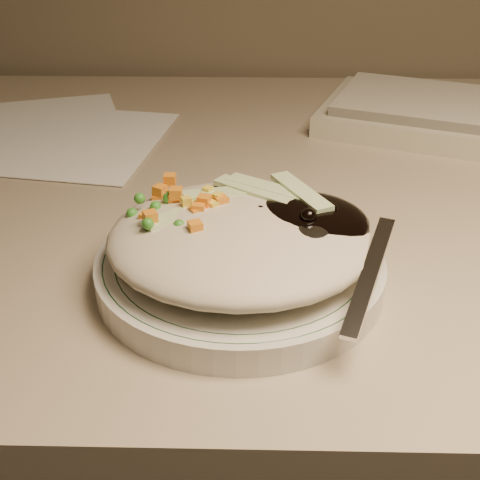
{
  "coord_description": "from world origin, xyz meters",
  "views": [
    {
      "loc": [
        -0.06,
        0.77,
        1.02
      ],
      "look_at": [
        -0.07,
        1.19,
        0.78
      ],
      "focal_mm": 50.0,
      "sensor_mm": 36.0,
      "label": 1
    }
  ],
  "objects": [
    {
      "name": "desk",
      "position": [
        0.0,
        1.38,
        0.54
      ],
      "size": [
        1.4,
        0.7,
        0.74
      ],
      "color": "tan",
      "rests_on": "ground"
    },
    {
      "name": "plate",
      "position": [
        -0.07,
        1.19,
        0.75
      ],
      "size": [
        0.21,
        0.21,
        0.02
      ],
      "primitive_type": "cylinder",
      "color": "silver",
      "rests_on": "desk"
    },
    {
      "name": "plate_rim",
      "position": [
        -0.07,
        1.19,
        0.76
      ],
      "size": [
        0.2,
        0.2,
        0.0
      ],
      "color": "#144723",
      "rests_on": "plate"
    },
    {
      "name": "meal",
      "position": [
        -0.07,
        1.19,
        0.78
      ],
      "size": [
        0.21,
        0.19,
        0.05
      ],
      "color": "#B5AA92",
      "rests_on": "plate"
    },
    {
      "name": "papers",
      "position": [
        -0.34,
        1.49,
        0.74
      ],
      "size": [
        0.39,
        0.29,
        0.0
      ],
      "color": "white",
      "rests_on": "desk"
    }
  ]
}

